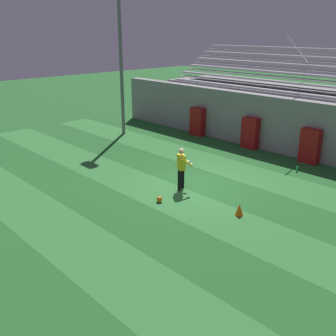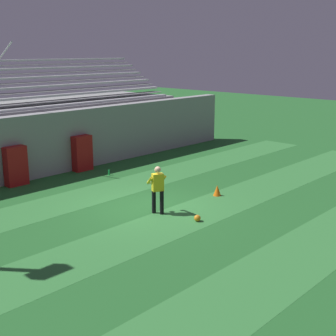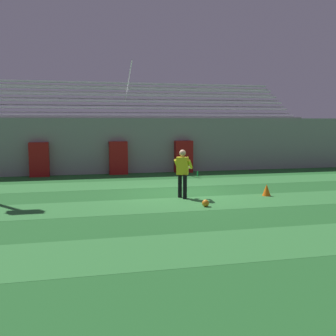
{
  "view_description": "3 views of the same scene",
  "coord_description": "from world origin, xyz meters",
  "views": [
    {
      "loc": [
        9.93,
        -11.08,
        5.96
      ],
      "look_at": [
        0.6,
        -2.21,
        1.42
      ],
      "focal_mm": 42.0,
      "sensor_mm": 36.0,
      "label": 1
    },
    {
      "loc": [
        -11.03,
        -11.43,
        5.47
      ],
      "look_at": [
        -0.42,
        -1.49,
        1.79
      ],
      "focal_mm": 50.0,
      "sensor_mm": 36.0,
      "label": 2
    },
    {
      "loc": [
        -3.62,
        -13.62,
        2.61
      ],
      "look_at": [
        -0.54,
        -0.15,
        0.98
      ],
      "focal_mm": 42.0,
      "sensor_mm": 36.0,
      "label": 3
    }
  ],
  "objects": [
    {
      "name": "back_wall",
      "position": [
        0.0,
        6.5,
        1.4
      ],
      "size": [
        24.0,
        0.6,
        2.8
      ],
      "primitive_type": "cube",
      "color": "gray",
      "rests_on": "ground"
    },
    {
      "name": "soccer_ball",
      "position": [
        0.18,
        -2.25,
        0.11
      ],
      "size": [
        0.22,
        0.22,
        0.22
      ],
      "primitive_type": "sphere",
      "color": "orange",
      "rests_on": "ground"
    },
    {
      "name": "goalkeeper",
      "position": [
        -0.17,
        -0.76,
        0.95
      ],
      "size": [
        0.73,
        0.7,
        1.67
      ],
      "color": "black",
      "rests_on": "ground"
    },
    {
      "name": "bleacher_stand",
      "position": [
        -0.0,
        9.19,
        1.51
      ],
      "size": [
        18.0,
        4.75,
        5.83
      ],
      "color": "gray",
      "rests_on": "ground"
    },
    {
      "name": "water_bottle",
      "position": [
        1.97,
        4.39,
        0.12
      ],
      "size": [
        0.07,
        0.07,
        0.24
      ],
      "primitive_type": "cylinder",
      "color": "green",
      "rests_on": "ground"
    },
    {
      "name": "traffic_cone",
      "position": [
        2.85,
        -1.02,
        0.21
      ],
      "size": [
        0.3,
        0.3,
        0.42
      ],
      "primitive_type": "cone",
      "color": "orange",
      "rests_on": "ground"
    },
    {
      "name": "padding_pillar_gate_left",
      "position": [
        -1.69,
        5.95,
        0.82
      ],
      "size": [
        0.91,
        0.44,
        1.64
      ],
      "primitive_type": "cube",
      "color": "maroon",
      "rests_on": "ground"
    },
    {
      "name": "ground_plane",
      "position": [
        0.0,
        0.0,
        0.0
      ],
      "size": [
        80.0,
        80.0,
        0.0
      ],
      "primitive_type": "plane",
      "color": "#236028"
    },
    {
      "name": "turf_stripe_far",
      "position": [
        0.0,
        2.59,
        0.0
      ],
      "size": [
        28.0,
        2.15,
        0.01
      ],
      "primitive_type": "cube",
      "color": "#337A38",
      "rests_on": "ground"
    },
    {
      "name": "turf_stripe_near",
      "position": [
        0.0,
        -6.0,
        0.0
      ],
      "size": [
        28.0,
        2.15,
        0.01
      ],
      "primitive_type": "cube",
      "color": "#337A38",
      "rests_on": "ground"
    },
    {
      "name": "padding_pillar_gate_right",
      "position": [
        1.69,
        5.95,
        0.82
      ],
      "size": [
        0.91,
        0.44,
        1.64
      ],
      "primitive_type": "cube",
      "color": "maroon",
      "rests_on": "ground"
    },
    {
      "name": "turf_stripe_mid",
      "position": [
        0.0,
        -1.71,
        0.0
      ],
      "size": [
        28.0,
        2.15,
        0.01
      ],
      "primitive_type": "cube",
      "color": "#337A38",
      "rests_on": "ground"
    }
  ]
}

